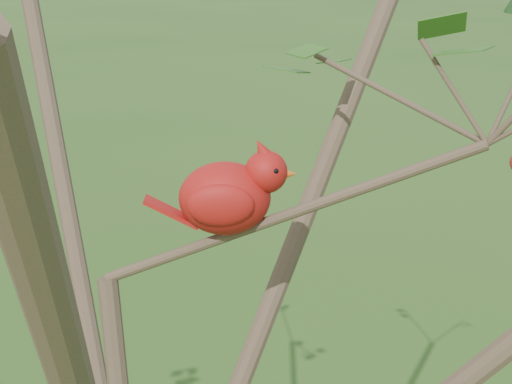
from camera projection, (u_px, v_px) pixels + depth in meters
crabapple_tree at (133, 206)px, 1.14m from camera, size 2.35×2.05×2.95m
cardinal at (230, 194)px, 1.25m from camera, size 0.25×0.13×0.17m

